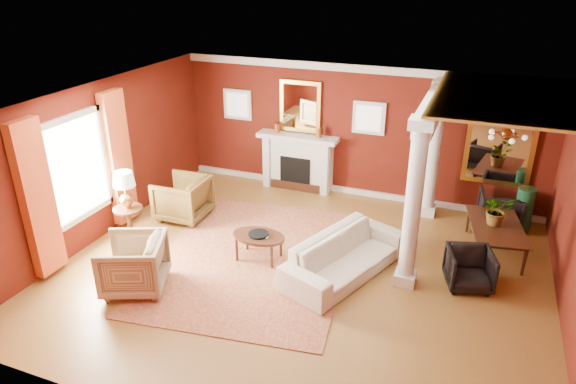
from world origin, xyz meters
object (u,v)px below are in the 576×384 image
at_px(armchair_leopard, 182,196).
at_px(sofa, 346,250).
at_px(armchair_stripe, 133,262).
at_px(coffee_table, 259,237).
at_px(side_table, 126,195).
at_px(dining_table, 497,231).

bearing_deg(armchair_leopard, sofa, 75.93).
xyz_separation_m(armchair_stripe, coffee_table, (1.49, 1.53, -0.05)).
relative_size(sofa, armchair_leopard, 2.46).
distance_m(armchair_stripe, coffee_table, 2.14).
xyz_separation_m(armchair_stripe, side_table, (-1.10, 1.34, 0.41)).
relative_size(armchair_stripe, dining_table, 0.62).
bearing_deg(dining_table, armchair_leopard, 87.68).
height_order(sofa, side_table, side_table).
bearing_deg(sofa, dining_table, -33.37).
distance_m(armchair_leopard, coffee_table, 2.29).
bearing_deg(coffee_table, side_table, -175.71).
relative_size(armchair_stripe, coffee_table, 1.03).
relative_size(armchair_leopard, side_table, 0.71).
bearing_deg(sofa, side_table, 115.24).
relative_size(sofa, coffee_table, 2.51).
bearing_deg(sofa, armchair_leopard, 98.71).
xyz_separation_m(armchair_leopard, armchair_stripe, (0.62, -2.44, 0.00)).
distance_m(side_table, dining_table, 6.77).
relative_size(coffee_table, dining_table, 0.60).
bearing_deg(armchair_stripe, sofa, 95.66).
bearing_deg(dining_table, sofa, 114.95).
xyz_separation_m(sofa, armchair_leopard, (-3.64, 0.81, 0.02)).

